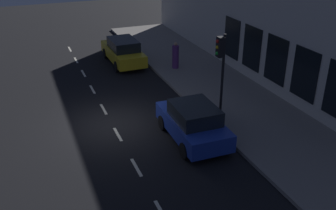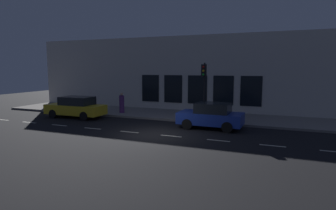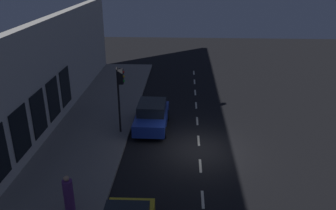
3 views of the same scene
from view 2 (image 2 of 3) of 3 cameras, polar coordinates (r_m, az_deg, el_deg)
The scene contains 8 objects.
ground_plane at distance 15.91m, azimuth -2.74°, elevation -5.93°, with size 60.00×60.00×0.00m, color black.
sidewalk at distance 21.62m, azimuth 4.22°, elevation -2.18°, with size 4.50×32.00×0.15m.
building_facade at distance 23.76m, azimuth 6.18°, elevation 6.16°, with size 0.65×32.00×6.35m.
lane_centre_line at distance 15.53m, azimuth 0.64°, elevation -6.25°, with size 0.12×27.20×0.01m.
traffic_light at distance 19.09m, azimuth 7.26°, elevation 5.22°, with size 0.46×0.32×3.88m.
parked_car_0 at distance 17.52m, azimuth 8.66°, elevation -2.14°, with size 1.96×3.92×1.58m.
parked_car_1 at distance 22.17m, azimuth -18.05°, elevation -0.42°, with size 1.87×4.50×1.58m.
pedestrian_0 at distance 22.84m, azimuth -9.29°, elevation 0.28°, with size 0.42×0.42×1.59m.
Camera 2 is at (-14.05, -6.50, 3.67)m, focal length 30.28 mm.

